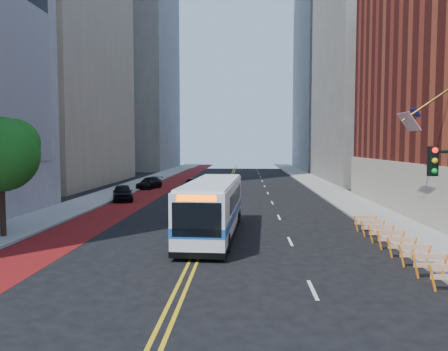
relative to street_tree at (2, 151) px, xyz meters
name	(u,v)px	position (x,y,z in m)	size (l,w,h in m)	color
ground	(189,272)	(11.24, -6.04, -4.91)	(160.00, 160.00, 0.00)	black
sidewalk_left	(117,192)	(-0.76, 23.96, -4.84)	(4.00, 140.00, 0.15)	gray
sidewalk_right	(334,193)	(23.24, 23.96, -4.84)	(4.00, 140.00, 0.15)	gray
bus_lane_paint	(151,193)	(3.14, 23.96, -4.91)	(3.60, 140.00, 0.01)	#610D0D
center_line_inner	(222,193)	(11.06, 23.96, -4.91)	(0.14, 140.00, 0.01)	gold
center_line_outer	(226,193)	(11.42, 23.96, -4.91)	(0.14, 140.00, 0.01)	gold
lane_dashes	(265,186)	(16.04, 31.96, -4.90)	(0.14, 98.20, 0.01)	silver
midrise_right_near	(388,44)	(34.24, 41.96, 15.09)	(18.00, 26.00, 40.00)	slate
midrise_right_far	(348,40)	(35.24, 71.96, 22.59)	(20.00, 28.00, 55.00)	gray
midrise_left_far	(125,19)	(-12.76, 71.96, 27.59)	(20.00, 26.00, 65.00)	slate
construction_barriers	(396,240)	(20.84, -2.62, -4.24)	(1.42, 10.91, 1.00)	orange
street_tree	(2,151)	(0.00, 0.00, 0.00)	(4.20, 4.20, 6.70)	black
transit_bus	(213,207)	(11.72, 1.28, -3.23)	(3.14, 11.84, 3.22)	silver
car_a	(123,193)	(1.94, 16.92, -4.14)	(1.81, 4.50, 1.53)	black
car_b	(194,185)	(7.75, 25.80, -4.21)	(1.49, 4.27, 1.41)	black
car_c	(149,183)	(1.94, 28.53, -4.24)	(1.87, 4.61, 1.34)	black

